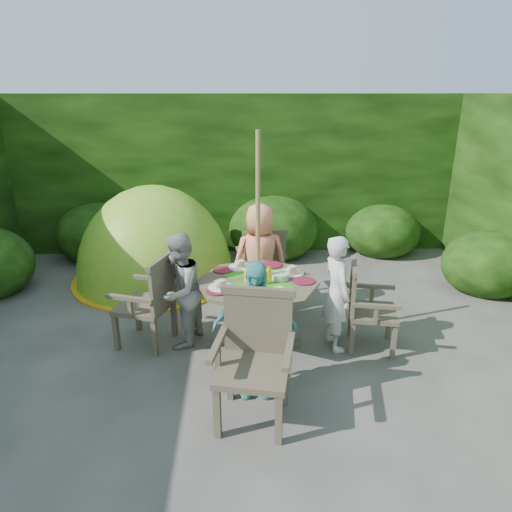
{
  "coord_description": "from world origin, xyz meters",
  "views": [
    {
      "loc": [
        0.0,
        -3.73,
        2.52
      ],
      "look_at": [
        0.21,
        0.89,
        0.85
      ],
      "focal_mm": 32.0,
      "sensor_mm": 36.0,
      "label": 1
    }
  ],
  "objects_px": {
    "child_left": "(180,291)",
    "garden_chair_front": "(255,356)",
    "garden_chair_back": "(262,264)",
    "dome_tent": "(157,278)",
    "garden_chair_left": "(151,300)",
    "child_front": "(255,329)",
    "child_right": "(337,293)",
    "garden_chair_right": "(366,305)",
    "patio_table": "(258,291)",
    "child_back": "(260,259)",
    "parasol_pole": "(258,246)"
  },
  "relations": [
    {
      "from": "garden_chair_left",
      "to": "child_front",
      "type": "height_order",
      "value": "child_front"
    },
    {
      "from": "garden_chair_right",
      "to": "child_front",
      "type": "xyz_separation_m",
      "value": [
        -1.16,
        -0.72,
        0.15
      ]
    },
    {
      "from": "garden_chair_left",
      "to": "child_back",
      "type": "height_order",
      "value": "child_back"
    },
    {
      "from": "garden_chair_front",
      "to": "child_left",
      "type": "bearing_deg",
      "value": 133.73
    },
    {
      "from": "patio_table",
      "to": "dome_tent",
      "type": "relative_size",
      "value": 0.49
    },
    {
      "from": "child_right",
      "to": "child_back",
      "type": "bearing_deg",
      "value": 28.25
    },
    {
      "from": "patio_table",
      "to": "garden_chair_back",
      "type": "distance_m",
      "value": 1.11
    },
    {
      "from": "garden_chair_left",
      "to": "garden_chair_front",
      "type": "relative_size",
      "value": 0.93
    },
    {
      "from": "garden_chair_back",
      "to": "child_left",
      "type": "relative_size",
      "value": 0.77
    },
    {
      "from": "garden_chair_back",
      "to": "child_left",
      "type": "xyz_separation_m",
      "value": [
        -0.91,
        -1.03,
        0.11
      ]
    },
    {
      "from": "garden_chair_right",
      "to": "child_right",
      "type": "bearing_deg",
      "value": 98.71
    },
    {
      "from": "garden_chair_front",
      "to": "dome_tent",
      "type": "distance_m",
      "value": 3.29
    },
    {
      "from": "patio_table",
      "to": "garden_chair_front",
      "type": "distance_m",
      "value": 1.09
    },
    {
      "from": "child_left",
      "to": "child_back",
      "type": "bearing_deg",
      "value": 148.76
    },
    {
      "from": "garden_chair_right",
      "to": "child_front",
      "type": "bearing_deg",
      "value": 133.21
    },
    {
      "from": "patio_table",
      "to": "garden_chair_front",
      "type": "height_order",
      "value": "garden_chair_front"
    },
    {
      "from": "patio_table",
      "to": "parasol_pole",
      "type": "bearing_deg",
      "value": -171.79
    },
    {
      "from": "child_left",
      "to": "garden_chair_left",
      "type": "bearing_deg",
      "value": -72.37
    },
    {
      "from": "garden_chair_front",
      "to": "child_right",
      "type": "height_order",
      "value": "child_right"
    },
    {
      "from": "child_back",
      "to": "child_front",
      "type": "height_order",
      "value": "child_back"
    },
    {
      "from": "garden_chair_right",
      "to": "garden_chair_back",
      "type": "xyz_separation_m",
      "value": [
        -0.99,
        1.17,
        0.03
      ]
    },
    {
      "from": "garden_chair_left",
      "to": "patio_table",
      "type": "bearing_deg",
      "value": 104.99
    },
    {
      "from": "garden_chair_right",
      "to": "garden_chair_front",
      "type": "relative_size",
      "value": 0.86
    },
    {
      "from": "child_left",
      "to": "garden_chair_front",
      "type": "bearing_deg",
      "value": 50.4
    },
    {
      "from": "garden_chair_back",
      "to": "child_right",
      "type": "height_order",
      "value": "child_right"
    },
    {
      "from": "parasol_pole",
      "to": "child_front",
      "type": "height_order",
      "value": "parasol_pole"
    },
    {
      "from": "parasol_pole",
      "to": "garden_chair_front",
      "type": "height_order",
      "value": "parasol_pole"
    },
    {
      "from": "garden_chair_back",
      "to": "dome_tent",
      "type": "bearing_deg",
      "value": -37.66
    },
    {
      "from": "child_back",
      "to": "garden_chair_right",
      "type": "bearing_deg",
      "value": 132.35
    },
    {
      "from": "child_right",
      "to": "garden_chair_back",
      "type": "bearing_deg",
      "value": 18.6
    },
    {
      "from": "child_right",
      "to": "parasol_pole",
      "type": "bearing_deg",
      "value": 73.25
    },
    {
      "from": "garden_chair_right",
      "to": "child_front",
      "type": "height_order",
      "value": "child_front"
    },
    {
      "from": "parasol_pole",
      "to": "dome_tent",
      "type": "xyz_separation_m",
      "value": [
        -1.37,
        1.89,
        -1.1
      ]
    },
    {
      "from": "garden_chair_right",
      "to": "child_back",
      "type": "bearing_deg",
      "value": 61.29
    },
    {
      "from": "garden_chair_left",
      "to": "child_left",
      "type": "height_order",
      "value": "child_left"
    },
    {
      "from": "child_right",
      "to": "child_left",
      "type": "relative_size",
      "value": 1.0
    },
    {
      "from": "child_back",
      "to": "dome_tent",
      "type": "relative_size",
      "value": 0.48
    },
    {
      "from": "child_back",
      "to": "garden_chair_front",
      "type": "bearing_deg",
      "value": 78.33
    },
    {
      "from": "garden_chair_left",
      "to": "child_front",
      "type": "distance_m",
      "value": 1.35
    },
    {
      "from": "garden_chair_front",
      "to": "dome_tent",
      "type": "relative_size",
      "value": 0.37
    },
    {
      "from": "child_back",
      "to": "child_front",
      "type": "bearing_deg",
      "value": 77.99
    },
    {
      "from": "garden_chair_left",
      "to": "child_front",
      "type": "xyz_separation_m",
      "value": [
        1.03,
        -0.87,
        0.12
      ]
    },
    {
      "from": "patio_table",
      "to": "child_right",
      "type": "height_order",
      "value": "child_right"
    },
    {
      "from": "parasol_pole",
      "to": "child_left",
      "type": "xyz_separation_m",
      "value": [
        -0.8,
        0.06,
        -0.5
      ]
    },
    {
      "from": "child_left",
      "to": "dome_tent",
      "type": "bearing_deg",
      "value": -144.3
    },
    {
      "from": "child_left",
      "to": "dome_tent",
      "type": "distance_m",
      "value": 2.01
    },
    {
      "from": "garden_chair_front",
      "to": "child_back",
      "type": "bearing_deg",
      "value": 97.42
    },
    {
      "from": "child_right",
      "to": "garden_chair_right",
      "type": "bearing_deg",
      "value": -104.97
    },
    {
      "from": "garden_chair_left",
      "to": "garden_chair_back",
      "type": "distance_m",
      "value": 1.58
    },
    {
      "from": "garden_chair_back",
      "to": "garden_chair_front",
      "type": "height_order",
      "value": "garden_chair_front"
    }
  ]
}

